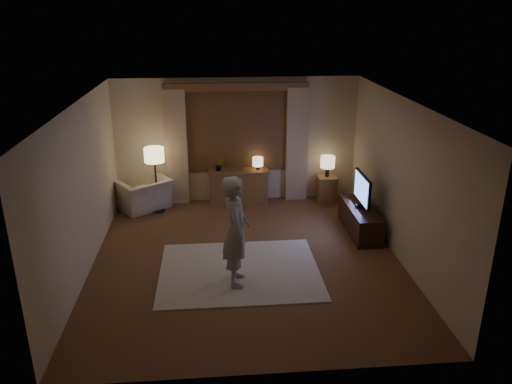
{
  "coord_description": "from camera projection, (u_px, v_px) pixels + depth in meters",
  "views": [
    {
      "loc": [
        -0.49,
        -7.31,
        3.95
      ],
      "look_at": [
        0.21,
        0.6,
        0.96
      ],
      "focal_mm": 35.0,
      "sensor_mm": 36.0,
      "label": 1
    }
  ],
  "objects": [
    {
      "name": "tv",
      "position": [
        362.0,
        190.0,
        8.93
      ],
      "size": [
        0.21,
        0.86,
        0.62
      ],
      "color": "black",
      "rests_on": "tv_stand"
    },
    {
      "name": "tv_stand",
      "position": [
        360.0,
        220.0,
        9.13
      ],
      "size": [
        0.45,
        1.4,
        0.5
      ],
      "primitive_type": "cube",
      "color": "black",
      "rests_on": "floor"
    },
    {
      "name": "person",
      "position": [
        236.0,
        231.0,
        7.24
      ],
      "size": [
        0.41,
        0.62,
        1.69
      ],
      "primitive_type": "imported",
      "rotation": [
        0.0,
        0.0,
        1.56
      ],
      "color": "gray",
      "rests_on": "rug"
    },
    {
      "name": "rug",
      "position": [
        239.0,
        271.0,
        7.87
      ],
      "size": [
        2.5,
        2.0,
        0.02
      ],
      "primitive_type": "cube",
      "color": "beige",
      "rests_on": "floor"
    },
    {
      "name": "plant",
      "position": [
        219.0,
        165.0,
        10.25
      ],
      "size": [
        0.17,
        0.13,
        0.3
      ],
      "primitive_type": "imported",
      "color": "#999999",
      "rests_on": "sideboard"
    },
    {
      "name": "sideboard",
      "position": [
        239.0,
        188.0,
        10.46
      ],
      "size": [
        1.2,
        0.4,
        0.7
      ],
      "primitive_type": "cube",
      "color": "brown",
      "rests_on": "floor"
    },
    {
      "name": "armchair",
      "position": [
        143.0,
        194.0,
        10.19
      ],
      "size": [
        1.3,
        1.28,
        0.64
      ],
      "primitive_type": "imported",
      "rotation": [
        0.0,
        0.0,
        -2.51
      ],
      "color": "beige",
      "rests_on": "floor"
    },
    {
      "name": "table_lamp_side",
      "position": [
        328.0,
        162.0,
        10.38
      ],
      "size": [
        0.3,
        0.3,
        0.44
      ],
      "color": "black",
      "rests_on": "side_table"
    },
    {
      "name": "floor_lamp",
      "position": [
        154.0,
        158.0,
        9.78
      ],
      "size": [
        0.39,
        0.39,
        1.33
      ],
      "color": "black",
      "rests_on": "floor"
    },
    {
      "name": "side_table",
      "position": [
        326.0,
        189.0,
        10.59
      ],
      "size": [
        0.4,
        0.4,
        0.56
      ],
      "primitive_type": "cube",
      "color": "brown",
      "rests_on": "floor"
    },
    {
      "name": "table_lamp_sideboard",
      "position": [
        258.0,
        162.0,
        10.3
      ],
      "size": [
        0.22,
        0.22,
        0.3
      ],
      "color": "black",
      "rests_on": "sideboard"
    },
    {
      "name": "picture_frame",
      "position": [
        239.0,
        167.0,
        10.3
      ],
      "size": [
        0.16,
        0.02,
        0.2
      ],
      "primitive_type": "cube",
      "color": "brown",
      "rests_on": "sideboard"
    },
    {
      "name": "room",
      "position": [
        244.0,
        173.0,
        8.25
      ],
      "size": [
        5.04,
        5.54,
        2.64
      ],
      "color": "brown",
      "rests_on": "ground"
    }
  ]
}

